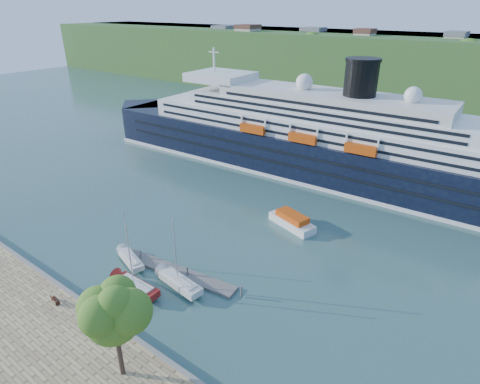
% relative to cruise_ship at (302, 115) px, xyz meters
% --- Properties ---
extents(ground, '(400.00, 400.00, 0.00)m').
position_rel_cruise_ship_xyz_m(ground, '(1.56, -56.52, -12.62)').
color(ground, '#305651').
rests_on(ground, ground).
extents(far_hillside, '(400.00, 50.00, 24.00)m').
position_rel_cruise_ship_xyz_m(far_hillside, '(1.56, 88.48, -0.62)').
color(far_hillside, '#305B24').
rests_on(far_hillside, ground).
extents(quay_coping, '(220.00, 0.50, 0.30)m').
position_rel_cruise_ship_xyz_m(quay_coping, '(1.56, -56.72, -11.47)').
color(quay_coping, slate).
rests_on(quay_coping, promenade).
extents(cruise_ship, '(113.07, 21.81, 25.24)m').
position_rel_cruise_ship_xyz_m(cruise_ship, '(0.00, 0.00, 0.00)').
color(cruise_ship, black).
rests_on(cruise_ship, ground).
extents(park_bench, '(1.62, 0.84, 0.99)m').
position_rel_cruise_ship_xyz_m(park_bench, '(-0.74, -58.71, -11.12)').
color(park_bench, '#431F13').
rests_on(park_bench, promenade).
extents(promenade_tree, '(7.17, 7.17, 11.88)m').
position_rel_cruise_ship_xyz_m(promenade_tree, '(14.36, -60.35, -5.68)').
color(promenade_tree, '#37661A').
rests_on(promenade_tree, promenade).
extents(floating_pontoon, '(19.28, 4.95, 0.43)m').
position_rel_cruise_ship_xyz_m(floating_pontoon, '(5.62, -44.63, -12.41)').
color(floating_pontoon, slate).
rests_on(floating_pontoon, ground).
extents(sailboat_white_near, '(6.75, 3.66, 8.40)m').
position_rel_cruise_ship_xyz_m(sailboat_white_near, '(-0.83, -47.13, -8.42)').
color(sailboat_white_near, silver).
rests_on(sailboat_white_near, ground).
extents(sailboat_red, '(7.61, 2.19, 9.80)m').
position_rel_cruise_ship_xyz_m(sailboat_red, '(4.81, -50.74, -7.72)').
color(sailboat_red, maroon).
rests_on(sailboat_red, ground).
extents(sailboat_white_far, '(7.86, 3.00, 9.90)m').
position_rel_cruise_ship_xyz_m(sailboat_white_far, '(8.81, -46.77, -7.67)').
color(sailboat_white_far, silver).
rests_on(sailboat_white_far, ground).
extents(tender_launch, '(9.22, 5.33, 2.41)m').
position_rel_cruise_ship_xyz_m(tender_launch, '(12.01, -23.44, -11.41)').
color(tender_launch, '#C5420B').
rests_on(tender_launch, ground).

